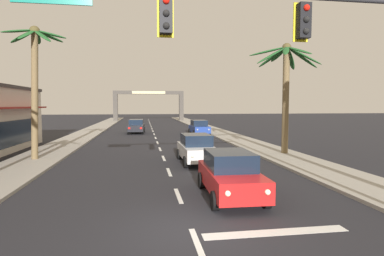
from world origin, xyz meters
name	(u,v)px	position (x,y,z in m)	size (l,w,h in m)	color
ground_plane	(191,229)	(0.00, 0.00, 0.00)	(220.00, 220.00, 0.00)	#232328
sidewalk_right	(241,141)	(7.80, 20.00, 0.07)	(3.20, 110.00, 0.14)	#9E998E
sidewalk_left	(67,144)	(-7.80, 20.00, 0.07)	(3.20, 110.00, 0.14)	#9E998E
lane_markings	(163,144)	(0.46, 19.26, 0.00)	(4.28, 86.94, 0.01)	silver
traffic_signal_mast	(308,44)	(3.13, -0.36, 5.04)	(11.11, 0.41, 7.11)	#2D2D33
sedan_lead_at_stop_bar	(230,174)	(1.88, 2.81, 0.85)	(2.04, 4.49, 1.68)	red
sedan_third_in_queue	(196,148)	(1.82, 9.88, 0.85)	(2.00, 4.47, 1.68)	silver
sedan_oncoming_far	(136,126)	(-2.07, 30.14, 0.85)	(2.11, 4.51, 1.68)	black
sedan_parked_nearest_kerb	(199,127)	(5.06, 27.06, 0.85)	(2.02, 4.48, 1.68)	navy
palm_left_second	(35,69)	(-7.61, 11.85, 5.53)	(3.48, 3.45, 8.08)	brown
palm_right_second	(286,77)	(8.24, 11.84, 5.29)	(4.64, 4.88, 7.53)	brown
town_gateway_arch	(149,101)	(0.00, 58.42, 4.13)	(14.54, 0.90, 6.35)	#423D38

